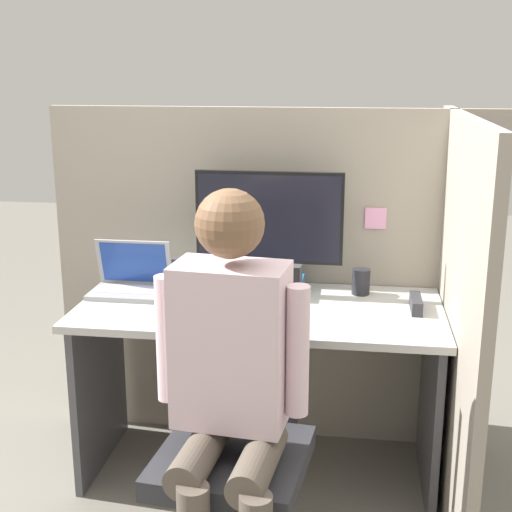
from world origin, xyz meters
name	(u,v)px	position (x,y,z in m)	size (l,w,h in m)	color
cubicle_panel_back	(271,278)	(0.00, 0.70, 0.75)	(1.94, 0.05, 1.49)	gray
cubicle_panel_right	(455,319)	(0.75, 0.27, 0.75)	(0.04, 1.31, 1.49)	gray
desk	(259,349)	(0.00, 0.34, 0.56)	(1.44, 0.67, 0.74)	#B7B7B2
paper_box	(269,285)	(0.01, 0.51, 0.77)	(0.29, 0.22, 0.06)	#236BAD
monitor	(269,222)	(0.01, 0.51, 1.04)	(0.61, 0.19, 0.45)	black
laptop	(131,283)	(-0.55, 0.42, 0.79)	(0.32, 0.21, 0.22)	#99999E
mouse	(183,307)	(-0.29, 0.24, 0.76)	(0.06, 0.05, 0.03)	gray
stapler	(416,304)	(0.61, 0.37, 0.77)	(0.04, 0.17, 0.05)	#2D2D33
carrot_toy	(220,314)	(-0.12, 0.16, 0.76)	(0.04, 0.13, 0.04)	orange
office_chair	(234,421)	(-0.01, -0.23, 0.54)	(0.53, 0.58, 1.04)	#2D2D33
person	(230,375)	(0.01, -0.40, 0.77)	(0.48, 0.47, 1.32)	brown
coffee_mug	(361,282)	(0.40, 0.55, 0.79)	(0.07, 0.07, 0.11)	#232328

